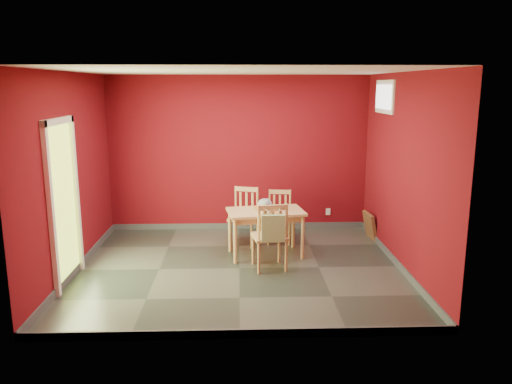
{
  "coord_description": "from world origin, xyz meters",
  "views": [
    {
      "loc": [
        0.0,
        -6.64,
        2.52
      ],
      "look_at": [
        0.25,
        0.45,
        1.0
      ],
      "focal_mm": 35.0,
      "sensor_mm": 36.0,
      "label": 1
    }
  ],
  "objects_px": {
    "chair_far_left": "(244,216)",
    "picture_frame": "(370,226)",
    "dining_table": "(266,216)",
    "chair_far_right": "(279,216)",
    "chair_near": "(270,235)",
    "cat": "(265,202)",
    "tote_bag": "(273,228)"
  },
  "relations": [
    {
      "from": "tote_bag",
      "to": "picture_frame",
      "type": "height_order",
      "value": "tote_bag"
    },
    {
      "from": "chair_far_right",
      "to": "cat",
      "type": "distance_m",
      "value": 0.8
    },
    {
      "from": "chair_far_right",
      "to": "picture_frame",
      "type": "height_order",
      "value": "chair_far_right"
    },
    {
      "from": "chair_near",
      "to": "chair_far_left",
      "type": "bearing_deg",
      "value": 106.34
    },
    {
      "from": "tote_bag",
      "to": "cat",
      "type": "relative_size",
      "value": 0.92
    },
    {
      "from": "chair_far_left",
      "to": "picture_frame",
      "type": "relative_size",
      "value": 2.03
    },
    {
      "from": "dining_table",
      "to": "chair_near",
      "type": "relative_size",
      "value": 1.25
    },
    {
      "from": "chair_far_right",
      "to": "chair_near",
      "type": "bearing_deg",
      "value": -100.44
    },
    {
      "from": "dining_table",
      "to": "chair_far_right",
      "type": "bearing_deg",
      "value": 68.49
    },
    {
      "from": "chair_far_left",
      "to": "picture_frame",
      "type": "height_order",
      "value": "chair_far_left"
    },
    {
      "from": "chair_far_left",
      "to": "picture_frame",
      "type": "xyz_separation_m",
      "value": [
        2.11,
        0.19,
        -0.25
      ]
    },
    {
      "from": "dining_table",
      "to": "tote_bag",
      "type": "relative_size",
      "value": 2.77
    },
    {
      "from": "dining_table",
      "to": "chair_far_left",
      "type": "distance_m",
      "value": 0.68
    },
    {
      "from": "chair_far_right",
      "to": "picture_frame",
      "type": "bearing_deg",
      "value": 4.03
    },
    {
      "from": "dining_table",
      "to": "picture_frame",
      "type": "relative_size",
      "value": 2.67
    },
    {
      "from": "chair_near",
      "to": "tote_bag",
      "type": "relative_size",
      "value": 2.21
    },
    {
      "from": "dining_table",
      "to": "chair_far_left",
      "type": "xyz_separation_m",
      "value": [
        -0.31,
        0.58,
        -0.14
      ]
    },
    {
      "from": "dining_table",
      "to": "picture_frame",
      "type": "distance_m",
      "value": 1.99
    },
    {
      "from": "picture_frame",
      "to": "chair_far_left",
      "type": "bearing_deg",
      "value": -174.87
    },
    {
      "from": "chair_far_right",
      "to": "chair_near",
      "type": "xyz_separation_m",
      "value": [
        -0.23,
        -1.26,
        0.06
      ]
    },
    {
      "from": "dining_table",
      "to": "cat",
      "type": "distance_m",
      "value": 0.21
    },
    {
      "from": "chair_near",
      "to": "tote_bag",
      "type": "height_order",
      "value": "chair_near"
    },
    {
      "from": "dining_table",
      "to": "tote_bag",
      "type": "height_order",
      "value": "tote_bag"
    },
    {
      "from": "chair_far_left",
      "to": "chair_near",
      "type": "xyz_separation_m",
      "value": [
        0.34,
        -1.17,
        0.02
      ]
    },
    {
      "from": "chair_far_left",
      "to": "cat",
      "type": "xyz_separation_m",
      "value": [
        0.3,
        -0.57,
        0.35
      ]
    },
    {
      "from": "chair_far_left",
      "to": "chair_far_right",
      "type": "xyz_separation_m",
      "value": [
        0.58,
        0.08,
        -0.03
      ]
    },
    {
      "from": "tote_bag",
      "to": "dining_table",
      "type": "bearing_deg",
      "value": 93.96
    },
    {
      "from": "tote_bag",
      "to": "chair_far_left",
      "type": "bearing_deg",
      "value": 104.81
    },
    {
      "from": "chair_far_left",
      "to": "picture_frame",
      "type": "distance_m",
      "value": 2.13
    },
    {
      "from": "chair_far_right",
      "to": "cat",
      "type": "relative_size",
      "value": 1.8
    },
    {
      "from": "chair_far_right",
      "to": "tote_bag",
      "type": "relative_size",
      "value": 1.94
    },
    {
      "from": "dining_table",
      "to": "picture_frame",
      "type": "xyz_separation_m",
      "value": [
        1.79,
        0.77,
        -0.39
      ]
    }
  ]
}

